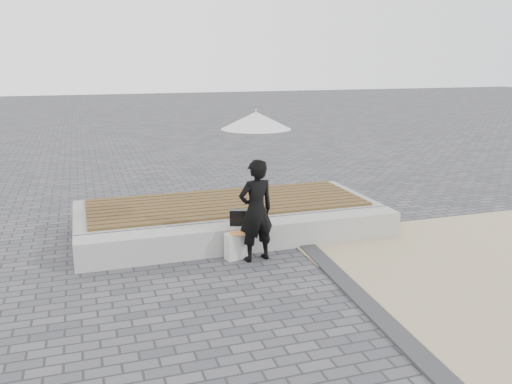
# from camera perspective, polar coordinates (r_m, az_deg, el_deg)

# --- Properties ---
(ground) EXTENTS (80.00, 80.00, 0.00)m
(ground) POSITION_cam_1_polar(r_m,az_deg,el_deg) (6.77, 3.28, -10.44)
(ground) COLOR #4B4B50
(ground) RESTS_ON ground
(edging_band) EXTENTS (0.61, 5.20, 0.04)m
(edging_band) POSITION_cam_1_polar(r_m,az_deg,el_deg) (6.65, 11.04, -10.98)
(edging_band) COLOR #313133
(edging_band) RESTS_ON ground
(seating_ledge) EXTENTS (5.00, 0.45, 0.40)m
(seating_ledge) POSITION_cam_1_polar(r_m,az_deg,el_deg) (8.10, -0.86, -4.70)
(seating_ledge) COLOR #A1A29C
(seating_ledge) RESTS_ON ground
(timber_platform) EXTENTS (5.00, 2.00, 0.40)m
(timber_platform) POSITION_cam_1_polar(r_m,az_deg,el_deg) (9.20, -3.10, -2.42)
(timber_platform) COLOR #A0A09B
(timber_platform) RESTS_ON ground
(timber_decking) EXTENTS (4.60, 1.80, 0.04)m
(timber_decking) POSITION_cam_1_polar(r_m,az_deg,el_deg) (9.14, -3.12, -1.10)
(timber_decking) COLOR brown
(timber_decking) RESTS_ON timber_platform
(woman) EXTENTS (0.59, 0.45, 1.46)m
(woman) POSITION_cam_1_polar(r_m,az_deg,el_deg) (7.50, -0.00, -1.99)
(woman) COLOR black
(woman) RESTS_ON ground
(parasol) EXTENTS (0.95, 0.95, 1.21)m
(parasol) POSITION_cam_1_polar(r_m,az_deg,el_deg) (7.25, -0.00, 7.63)
(parasol) COLOR #B1B1B6
(parasol) RESTS_ON ground
(handbag) EXTENTS (0.35, 0.22, 0.24)m
(handbag) POSITION_cam_1_polar(r_m,az_deg,el_deg) (7.92, -1.60, -2.73)
(handbag) COLOR black
(handbag) RESTS_ON seating_ledge
(canvas_tote) EXTENTS (0.40, 0.25, 0.39)m
(canvas_tote) POSITION_cam_1_polar(r_m,az_deg,el_deg) (7.72, -1.94, -5.69)
(canvas_tote) COLOR silver
(canvas_tote) RESTS_ON ground
(magazine) EXTENTS (0.32, 0.28, 0.01)m
(magazine) POSITION_cam_1_polar(r_m,az_deg,el_deg) (7.61, -1.85, -4.40)
(magazine) COLOR #DB3F54
(magazine) RESTS_ON canvas_tote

